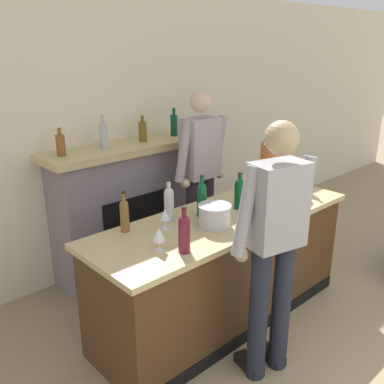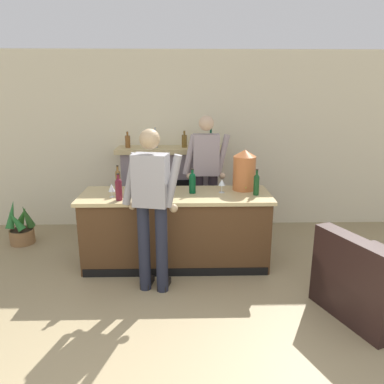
# 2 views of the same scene
# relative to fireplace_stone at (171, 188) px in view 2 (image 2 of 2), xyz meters

# --- Properties ---
(wall_back_panel) EXTENTS (12.00, 0.07, 2.75)m
(wall_back_panel) POSITION_rel_fireplace_stone_xyz_m (0.10, 0.26, 0.70)
(wall_back_panel) COLOR beige
(wall_back_panel) RESTS_ON ground_plane
(bar_counter) EXTENTS (2.34, 0.79, 0.93)m
(bar_counter) POSITION_rel_fireplace_stone_xyz_m (0.10, -1.23, -0.20)
(bar_counter) COLOR #4C301A
(bar_counter) RESTS_ON ground_plane
(fireplace_stone) EXTENTS (1.61, 0.52, 1.62)m
(fireplace_stone) POSITION_rel_fireplace_stone_xyz_m (0.00, 0.00, 0.00)
(fireplace_stone) COLOR gray
(fireplace_stone) RESTS_ON ground_plane
(armchair_black) EXTENTS (1.14, 1.16, 0.84)m
(armchair_black) POSITION_rel_fireplace_stone_xyz_m (2.05, -2.41, -0.40)
(armchair_black) COLOR black
(armchair_black) RESTS_ON ground_plane
(potted_plant_corner) EXTENTS (0.39, 0.36, 0.64)m
(potted_plant_corner) POSITION_rel_fireplace_stone_xyz_m (-2.16, -0.54, -0.43)
(potted_plant_corner) COLOR olive
(potted_plant_corner) RESTS_ON ground_plane
(person_customer) EXTENTS (0.65, 0.37, 1.80)m
(person_customer) POSITION_rel_fireplace_stone_xyz_m (-0.14, -1.89, 0.33)
(person_customer) COLOR #202331
(person_customer) RESTS_ON ground_plane
(person_bartender) EXTENTS (0.66, 0.30, 1.83)m
(person_bartender) POSITION_rel_fireplace_stone_xyz_m (0.52, -0.52, 0.35)
(person_bartender) COLOR #2C252D
(person_bartender) RESTS_ON ground_plane
(copper_dispenser) EXTENTS (0.29, 0.33, 0.52)m
(copper_dispenser) POSITION_rel_fireplace_stone_xyz_m (0.98, -1.05, 0.52)
(copper_dispenser) COLOR #BC6635
(copper_dispenser) RESTS_ON bar_counter
(ice_bucket_steel) EXTENTS (0.25, 0.25, 0.17)m
(ice_bucket_steel) POSITION_rel_fireplace_stone_xyz_m (-0.10, -1.32, 0.34)
(ice_bucket_steel) COLOR silver
(ice_bucket_steel) RESTS_ON bar_counter
(wine_bottle_riesling_slim) EXTENTS (0.08, 0.08, 0.32)m
(wine_bottle_riesling_slim) POSITION_rel_fireplace_stone_xyz_m (-0.55, -1.48, 0.40)
(wine_bottle_riesling_slim) COLOR maroon
(wine_bottle_riesling_slim) RESTS_ON bar_counter
(wine_bottle_merlot_tall) EXTENTS (0.06, 0.06, 0.30)m
(wine_bottle_merlot_tall) POSITION_rel_fireplace_stone_xyz_m (-0.64, -0.94, 0.39)
(wine_bottle_merlot_tall) COLOR brown
(wine_bottle_merlot_tall) RESTS_ON bar_counter
(wine_bottle_burgundy_dark) EXTENTS (0.08, 0.08, 0.33)m
(wine_bottle_burgundy_dark) POSITION_rel_fireplace_stone_xyz_m (-0.28, -1.01, 0.41)
(wine_bottle_burgundy_dark) COLOR #B3BBB6
(wine_bottle_burgundy_dark) RESTS_ON bar_counter
(wine_bottle_port_short) EXTENTS (0.08, 0.08, 0.34)m
(wine_bottle_port_short) POSITION_rel_fireplace_stone_xyz_m (-0.03, -1.11, 0.41)
(wine_bottle_port_short) COLOR #0D4F27
(wine_bottle_port_short) RESTS_ON bar_counter
(wine_bottle_rose_blush) EXTENTS (0.07, 0.07, 0.32)m
(wine_bottle_rose_blush) POSITION_rel_fireplace_stone_xyz_m (1.09, -1.31, 0.40)
(wine_bottle_rose_blush) COLOR #13401B
(wine_bottle_rose_blush) RESTS_ON bar_counter
(wine_bottle_chardonnay_pale) EXTENTS (0.08, 0.08, 0.31)m
(wine_bottle_chardonnay_pale) POSITION_rel_fireplace_stone_xyz_m (0.31, -1.20, 0.40)
(wine_bottle_chardonnay_pale) COLOR #074321
(wine_bottle_chardonnay_pale) RESTS_ON bar_counter
(wine_glass_front_left) EXTENTS (0.08, 0.08, 0.16)m
(wine_glass_front_left) POSITION_rel_fireplace_stone_xyz_m (-0.41, -1.11, 0.37)
(wine_glass_front_left) COLOR silver
(wine_glass_front_left) RESTS_ON bar_counter
(wine_glass_back_row) EXTENTS (0.09, 0.09, 0.17)m
(wine_glass_back_row) POSITION_rel_fireplace_stone_xyz_m (0.68, -1.18, 0.38)
(wine_glass_back_row) COLOR silver
(wine_glass_back_row) RESTS_ON bar_counter
(wine_glass_front_right) EXTENTS (0.08, 0.08, 0.16)m
(wine_glass_front_right) POSITION_rel_fireplace_stone_xyz_m (-0.65, -1.36, 0.37)
(wine_glass_front_right) COLOR silver
(wine_glass_front_right) RESTS_ON bar_counter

